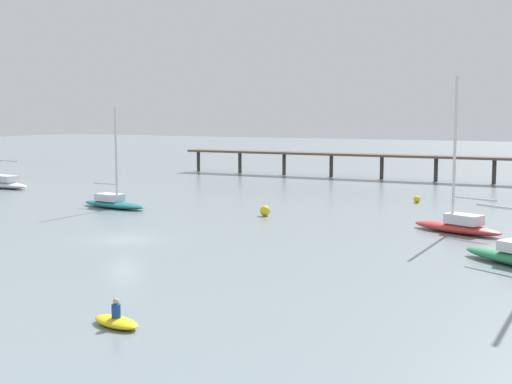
% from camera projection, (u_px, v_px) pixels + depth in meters
% --- Properties ---
extents(ground_plane, '(400.00, 400.00, 0.00)m').
position_uv_depth(ground_plane, '(124.00, 239.00, 47.03)').
color(ground_plane, gray).
extents(pier, '(58.81, 5.72, 7.07)m').
position_uv_depth(pier, '(477.00, 151.00, 85.83)').
color(pier, brown).
rests_on(pier, ground_plane).
extents(sailboat_teal, '(7.66, 2.95, 9.08)m').
position_uv_depth(sailboat_teal, '(113.00, 202.00, 63.12)').
color(sailboat_teal, '#1E727A').
rests_on(sailboat_teal, ground_plane).
extents(sailboat_red, '(7.29, 4.24, 11.12)m').
position_uv_depth(sailboat_red, '(458.00, 223.00, 49.56)').
color(sailboat_red, red).
rests_on(sailboat_red, ground_plane).
extents(sailboat_white, '(9.57, 3.42, 14.33)m').
position_uv_depth(sailboat_white, '(2.00, 181.00, 80.72)').
color(sailboat_white, white).
rests_on(sailboat_white, ground_plane).
extents(dinghy_yellow, '(2.59, 1.58, 1.14)m').
position_uv_depth(dinghy_yellow, '(116.00, 321.00, 27.59)').
color(dinghy_yellow, yellow).
rests_on(dinghy_yellow, ground_plane).
extents(mooring_buoy_mid, '(0.87, 0.87, 0.87)m').
position_uv_depth(mooring_buoy_mid, '(265.00, 211.00, 57.99)').
color(mooring_buoy_mid, yellow).
rests_on(mooring_buoy_mid, ground_plane).
extents(mooring_buoy_outer, '(0.67, 0.67, 0.67)m').
position_uv_depth(mooring_buoy_outer, '(417.00, 199.00, 66.87)').
color(mooring_buoy_outer, yellow).
rests_on(mooring_buoy_outer, ground_plane).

